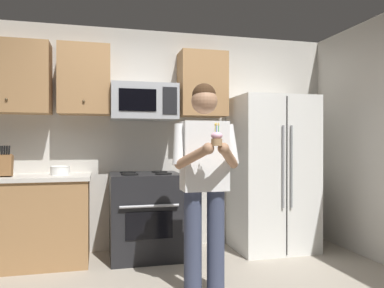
% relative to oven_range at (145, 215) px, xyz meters
% --- Properties ---
extents(wall_back, '(4.40, 0.10, 2.60)m').
position_rel_oven_range_xyz_m(wall_back, '(0.15, 0.39, 0.84)').
color(wall_back, beige).
rests_on(wall_back, ground).
extents(oven_range, '(0.76, 0.70, 0.93)m').
position_rel_oven_range_xyz_m(oven_range, '(0.00, 0.00, 0.00)').
color(oven_range, black).
rests_on(oven_range, ground).
extents(microwave, '(0.74, 0.41, 0.40)m').
position_rel_oven_range_xyz_m(microwave, '(0.00, 0.12, 1.26)').
color(microwave, '#9EA0A5').
extents(refrigerator, '(0.90, 0.75, 1.80)m').
position_rel_oven_range_xyz_m(refrigerator, '(1.50, -0.04, 0.44)').
color(refrigerator, white).
rests_on(refrigerator, ground).
extents(cabinet_row_upper, '(2.78, 0.36, 0.76)m').
position_rel_oven_range_xyz_m(cabinet_row_upper, '(-0.57, 0.17, 1.49)').
color(cabinet_row_upper, '#9E7247').
extents(counter_left, '(1.44, 0.66, 0.92)m').
position_rel_oven_range_xyz_m(counter_left, '(-1.30, 0.02, 0.00)').
color(counter_left, '#9E7247').
rests_on(counter_left, ground).
extents(knife_block, '(0.16, 0.15, 0.32)m').
position_rel_oven_range_xyz_m(knife_block, '(-1.42, -0.03, 0.58)').
color(knife_block, brown).
rests_on(knife_block, counter_left).
extents(bowl_large_white, '(0.20, 0.20, 0.09)m').
position_rel_oven_range_xyz_m(bowl_large_white, '(-0.90, 0.07, 0.51)').
color(bowl_large_white, white).
rests_on(bowl_large_white, counter_left).
extents(person, '(0.60, 0.48, 1.76)m').
position_rel_oven_range_xyz_m(person, '(0.36, -1.11, 0.53)').
color(person, '#383F59').
rests_on(person, ground).
extents(cupcake, '(0.09, 0.09, 0.17)m').
position_rel_oven_range_xyz_m(cupcake, '(0.36, -1.44, 0.83)').
color(cupcake, '#A87F56').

